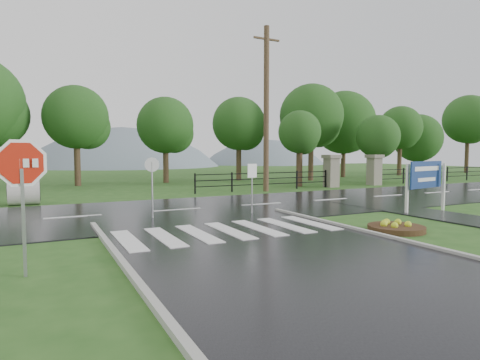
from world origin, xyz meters
TOP-DOWN VIEW (x-y plane):
  - ground at (0.00, 0.00)m, footprint 120.00×120.00m
  - main_road at (0.00, 10.00)m, footprint 90.00×8.00m
  - walkway at (8.50, 4.00)m, footprint 2.20×11.00m
  - crosswalk at (0.00, 5.00)m, footprint 6.50×2.80m
  - pillar_west at (13.00, 16.00)m, footprint 1.00×1.00m
  - pillar_east at (17.00, 16.00)m, footprint 1.00×1.00m
  - fence_west at (7.75, 16.00)m, footprint 9.58×0.08m
  - fence_east at (27.75, 16.00)m, footprint 20.58×0.08m
  - hills at (3.49, 65.00)m, footprint 102.00×48.00m
  - treeline at (1.00, 24.00)m, footprint 83.20×5.20m
  - stop_sign at (-5.38, 2.89)m, footprint 1.24×0.28m
  - estate_billboard at (8.86, 5.16)m, footprint 2.32×0.50m
  - flower_bed at (4.68, 2.87)m, footprint 1.70×1.70m
  - reg_sign_small at (2.29, 7.76)m, footprint 0.44×0.10m
  - reg_sign_round at (-1.44, 8.47)m, footprint 0.50×0.20m
  - utility_pole_east at (7.47, 15.50)m, footprint 1.78×0.33m
  - entrance_tree_left at (11.37, 17.50)m, footprint 3.00×3.00m
  - entrance_tree_right at (18.84, 17.50)m, footprint 3.37×3.37m

SIDE VIEW (x-z plane):
  - hills at x=3.49m, z-range -39.54..8.46m
  - ground at x=0.00m, z-range 0.00..0.00m
  - main_road at x=0.00m, z-range -0.02..0.02m
  - walkway at x=8.50m, z-range -0.02..0.02m
  - treeline at x=1.00m, z-range -5.00..5.00m
  - crosswalk at x=0.00m, z-range 0.05..0.07m
  - flower_bed at x=4.68m, z-range -0.04..0.30m
  - fence_west at x=7.75m, z-range 0.12..1.32m
  - fence_east at x=27.75m, z-range 0.14..1.34m
  - pillar_west at x=13.00m, z-range 0.06..2.30m
  - pillar_east at x=17.00m, z-range 0.06..2.30m
  - reg_sign_round at x=-1.44m, z-range 0.30..2.53m
  - reg_sign_small at x=2.29m, z-range 0.43..2.40m
  - estate_billboard at x=8.86m, z-range 0.39..2.44m
  - stop_sign at x=-5.38m, z-range 0.55..3.40m
  - entrance_tree_right at x=18.84m, z-range 0.95..6.28m
  - entrance_tree_left at x=11.37m, z-range 1.12..6.45m
  - utility_pole_east at x=7.47m, z-range 0.08..10.10m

